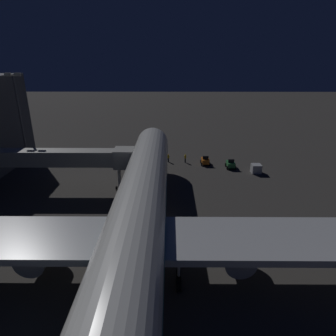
# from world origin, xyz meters

# --- Properties ---
(ground_plane) EXTENTS (320.00, 320.00, 0.00)m
(ground_plane) POSITION_xyz_m (0.00, 0.00, 0.00)
(ground_plane) COLOR #383533
(airliner_at_gate) EXTENTS (51.85, 67.49, 19.84)m
(airliner_at_gate) POSITION_xyz_m (0.00, 10.59, 5.55)
(airliner_at_gate) COLOR silver
(airliner_at_gate) RESTS_ON ground_plane
(jet_bridge) EXTENTS (25.69, 3.40, 7.18)m
(jet_bridge) POSITION_xyz_m (13.58, -10.82, 5.65)
(jet_bridge) COLOR #9E9E99
(jet_bridge) RESTS_ON ground_plane
(apron_floodlight_mast) EXTENTS (2.90, 0.50, 18.32)m
(apron_floodlight_mast) POSITION_xyz_m (25.50, -21.65, 10.61)
(apron_floodlight_mast) COLOR #59595E
(apron_floodlight_mast) RESTS_ON ground_plane
(baggage_tug_lead) EXTENTS (1.86, 2.35, 1.95)m
(baggage_tug_lead) POSITION_xyz_m (-10.70, -23.32, 0.78)
(baggage_tug_lead) COLOR orange
(baggage_tug_lead) RESTS_ON ground_plane
(pushback_tug) EXTENTS (1.86, 2.54, 1.95)m
(pushback_tug) POSITION_xyz_m (-15.58, -21.32, 0.78)
(pushback_tug) COLOR #287038
(pushback_tug) RESTS_ON ground_plane
(baggage_container_near_belt) EXTENTS (1.78, 1.79, 1.69)m
(baggage_container_near_belt) POSITION_xyz_m (-20.00, -18.65, 0.85)
(baggage_container_near_belt) COLOR #B7BABF
(baggage_container_near_belt) RESTS_ON ground_plane
(ground_crew_by_belt_loader) EXTENTS (0.40, 0.40, 1.84)m
(ground_crew_by_belt_loader) POSITION_xyz_m (-6.58, -24.48, 1.02)
(ground_crew_by_belt_loader) COLOR black
(ground_crew_by_belt_loader) RESTS_ON ground_plane
(ground_crew_under_port_wing) EXTENTS (0.40, 0.40, 1.75)m
(ground_crew_under_port_wing) POSITION_xyz_m (-3.00, -24.78, 0.96)
(ground_crew_under_port_wing) COLOR black
(ground_crew_under_port_wing) RESTS_ON ground_plane
(traffic_cone_nose_port) EXTENTS (0.36, 0.36, 0.55)m
(traffic_cone_nose_port) POSITION_xyz_m (-2.20, -21.92, 0.28)
(traffic_cone_nose_port) COLOR orange
(traffic_cone_nose_port) RESTS_ON ground_plane
(traffic_cone_nose_starboard) EXTENTS (0.36, 0.36, 0.55)m
(traffic_cone_nose_starboard) POSITION_xyz_m (2.20, -21.92, 0.28)
(traffic_cone_nose_starboard) COLOR orange
(traffic_cone_nose_starboard) RESTS_ON ground_plane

